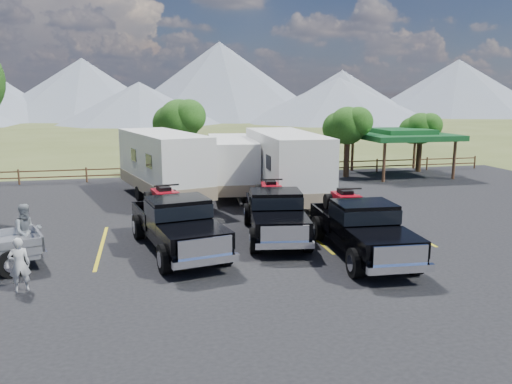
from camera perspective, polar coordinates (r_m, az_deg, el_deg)
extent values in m
plane|color=#465122|center=(16.00, 3.78, -9.14)|extent=(320.00, 320.00, 0.00)
cube|color=black|center=(18.74, 1.20, -6.01)|extent=(44.00, 34.00, 0.04)
cube|color=gold|center=(19.28, -17.25, -5.96)|extent=(0.12, 5.50, 0.01)
cube|color=gold|center=(19.33, -5.31, -5.45)|extent=(0.12, 5.50, 0.01)
cube|color=gold|center=(20.20, 6.06, -4.74)|extent=(0.12, 5.50, 0.01)
cube|color=gold|center=(21.77, 16.11, -3.96)|extent=(0.12, 5.50, 0.01)
cylinder|color=black|center=(34.34, 10.31, 3.99)|extent=(0.39, 0.39, 2.80)
sphere|color=#214D13|center=(34.15, 10.44, 7.48)|extent=(2.52, 2.52, 2.52)
sphere|color=#214D13|center=(33.94, 11.60, 7.88)|extent=(1.98, 1.98, 1.98)
sphere|color=#214D13|center=(34.34, 9.39, 7.23)|extent=(2.16, 2.16, 2.16)
cylinder|color=black|center=(37.94, 18.12, 4.06)|extent=(0.38, 0.38, 2.52)
sphere|color=#214D13|center=(37.77, 18.30, 6.90)|extent=(2.24, 2.24, 2.24)
sphere|color=#214D13|center=(37.67, 19.26, 7.20)|extent=(1.76, 1.76, 1.76)
sphere|color=#214D13|center=(37.86, 17.42, 6.72)|extent=(1.92, 1.92, 1.92)
cylinder|color=black|center=(33.71, -8.62, 4.15)|extent=(0.41, 0.41, 3.08)
sphere|color=#214D13|center=(33.52, -8.73, 8.07)|extent=(2.80, 2.80, 2.80)
sphere|color=#214D13|center=(33.06, -7.64, 8.58)|extent=(2.20, 2.20, 2.20)
sphere|color=#214D13|center=(33.94, -9.73, 7.74)|extent=(2.40, 2.40, 2.40)
cylinder|color=brown|center=(34.17, -25.48, 1.53)|extent=(0.12, 0.12, 1.00)
cylinder|color=brown|center=(33.49, -18.80, 1.84)|extent=(0.12, 0.12, 1.00)
cylinder|color=brown|center=(33.28, -11.94, 2.14)|extent=(0.12, 0.12, 1.00)
cylinder|color=brown|center=(33.56, -5.10, 2.41)|extent=(0.12, 0.12, 1.00)
cylinder|color=brown|center=(34.30, 1.55, 2.63)|extent=(0.12, 0.12, 1.00)
cylinder|color=brown|center=(35.47, 7.84, 2.82)|extent=(0.12, 0.12, 1.00)
cylinder|color=brown|center=(37.05, 13.66, 2.95)|extent=(0.12, 0.12, 1.00)
cylinder|color=brown|center=(38.97, 18.95, 3.05)|extent=(0.12, 0.12, 1.00)
cylinder|color=brown|center=(41.19, 23.72, 3.12)|extent=(0.12, 0.12, 1.00)
cube|color=brown|center=(33.88, -1.74, 2.44)|extent=(36.00, 0.06, 0.08)
cube|color=brown|center=(33.82, -1.74, 3.11)|extent=(36.00, 0.06, 0.08)
cylinder|color=brown|center=(32.73, 14.43, 3.30)|extent=(0.20, 0.20, 2.60)
cylinder|color=brown|center=(37.22, 10.96, 4.34)|extent=(0.20, 0.20, 2.60)
cylinder|color=brown|center=(35.27, 21.70, 3.40)|extent=(0.20, 0.20, 2.60)
cylinder|color=brown|center=(39.47, 17.65, 4.40)|extent=(0.20, 0.20, 2.60)
cube|color=#175224|center=(35.95, 16.31, 6.19)|extent=(6.20, 6.20, 0.35)
cube|color=#175224|center=(35.92, 16.34, 6.67)|extent=(3.50, 3.50, 0.35)
cone|color=gray|center=(127.15, -19.12, 11.13)|extent=(44.00, 44.00, 14.00)
cone|color=gray|center=(123.81, -4.16, 12.64)|extent=(52.00, 52.00, 18.00)
cone|color=gray|center=(138.63, 9.79, 11.09)|extent=(40.00, 40.00, 12.00)
cone|color=gray|center=(150.27, 21.99, 11.02)|extent=(50.00, 50.00, 15.00)
cone|color=gray|center=(101.42, -13.16, 9.91)|extent=(32.00, 32.00, 8.00)
cone|color=gray|center=(105.95, 9.36, 10.36)|extent=(40.00, 40.00, 9.00)
cube|color=black|center=(17.97, -8.93, -4.62)|extent=(3.11, 6.29, 0.38)
cube|color=black|center=(15.98, -7.05, -5.10)|extent=(2.37, 2.27, 0.53)
cube|color=black|center=(17.66, -8.89, -2.35)|extent=(2.27, 2.01, 1.06)
cube|color=black|center=(17.62, -8.91, -1.85)|extent=(2.33, 2.08, 0.48)
cube|color=black|center=(19.68, -10.41, -2.42)|extent=(2.49, 2.89, 0.58)
cube|color=white|center=(15.01, -5.82, -6.35)|extent=(1.67, 0.42, 0.58)
cube|color=white|center=(15.08, -5.72, -7.87)|extent=(2.07, 0.60, 0.23)
cube|color=white|center=(20.97, -11.21, -2.61)|extent=(2.06, 0.58, 0.23)
cylinder|color=black|center=(15.85, -10.39, -7.54)|extent=(0.50, 0.99, 0.95)
cylinder|color=black|center=(16.40, -3.59, -6.74)|extent=(0.50, 0.99, 0.95)
cylinder|color=black|center=(19.78, -13.30, -3.90)|extent=(0.50, 0.99, 0.95)
cylinder|color=black|center=(20.22, -7.76, -3.38)|extent=(0.50, 0.99, 0.95)
cube|color=maroon|center=(19.53, -10.49, -0.38)|extent=(1.00, 1.49, 0.37)
cube|color=black|center=(19.48, -10.51, 0.38)|extent=(0.57, 0.86, 0.19)
cube|color=maroon|center=(18.96, -10.08, -0.39)|extent=(0.90, 0.53, 0.23)
cylinder|color=black|center=(18.99, -10.20, 0.76)|extent=(0.94, 0.25, 0.06)
cylinder|color=black|center=(18.92, -11.44, -1.44)|extent=(0.39, 0.63, 0.59)
cylinder|color=black|center=(19.14, -8.67, -1.20)|extent=(0.39, 0.63, 0.59)
cylinder|color=black|center=(20.03, -12.18, -0.78)|extent=(0.39, 0.63, 0.59)
cylinder|color=black|center=(20.24, -9.55, -0.56)|extent=(0.39, 0.63, 0.59)
cube|color=black|center=(19.51, 2.18, -3.33)|extent=(2.68, 5.97, 0.36)
cube|color=black|center=(17.55, 2.88, -3.71)|extent=(2.18, 2.08, 0.50)
cube|color=black|center=(19.23, 2.23, -1.32)|extent=(2.11, 1.84, 1.01)
cube|color=black|center=(19.19, 2.24, -0.87)|extent=(2.16, 1.90, 0.45)
cube|color=black|center=(21.21, 1.65, -1.38)|extent=(2.27, 2.68, 0.56)
cube|color=white|center=(16.58, 3.31, -4.78)|extent=(1.61, 0.32, 0.56)
cube|color=white|center=(16.63, 3.32, -6.11)|extent=(1.98, 0.47, 0.22)
cube|color=white|center=(22.46, 1.34, -1.56)|extent=(1.98, 0.45, 0.22)
cylinder|color=black|center=(17.56, -0.21, -5.58)|extent=(0.43, 0.94, 0.91)
cylinder|color=black|center=(17.78, 5.93, -5.42)|extent=(0.43, 0.94, 0.91)
cylinder|color=black|center=(21.41, -0.94, -2.52)|extent=(0.43, 0.94, 0.91)
cylinder|color=black|center=(21.60, 4.10, -2.43)|extent=(0.43, 0.94, 0.91)
cube|color=maroon|center=(21.07, 1.66, 0.43)|extent=(0.89, 1.40, 0.35)
cube|color=black|center=(21.02, 1.66, 1.10)|extent=(0.51, 0.81, 0.18)
cube|color=maroon|center=(20.51, 1.82, 0.42)|extent=(0.85, 0.47, 0.22)
cylinder|color=black|center=(20.54, 1.79, 1.44)|extent=(0.91, 0.19, 0.06)
cylinder|color=black|center=(20.52, 0.55, -0.43)|extent=(0.34, 0.60, 0.57)
cylinder|color=black|center=(20.62, 3.07, -0.39)|extent=(0.34, 0.60, 0.57)
cylinder|color=black|center=(21.61, 0.31, 0.16)|extent=(0.34, 0.60, 0.57)
cylinder|color=black|center=(21.70, 2.70, 0.19)|extent=(0.34, 0.60, 0.57)
cube|color=black|center=(17.66, 11.97, -5.06)|extent=(2.25, 5.97, 0.37)
cube|color=black|center=(15.81, 14.58, -5.66)|extent=(2.09, 1.97, 0.51)
cube|color=black|center=(17.36, 12.21, -2.82)|extent=(2.03, 1.72, 1.03)
cube|color=black|center=(17.33, 12.24, -2.33)|extent=(2.07, 1.79, 0.46)
cube|color=black|center=(19.27, 10.05, -2.77)|extent=(2.12, 2.59, 0.57)
cube|color=white|center=(14.91, 16.19, -6.97)|extent=(1.65, 0.18, 0.57)
cube|color=white|center=(14.98, 16.21, -8.46)|extent=(2.03, 0.31, 0.23)
cube|color=white|center=(20.49, 8.89, -2.90)|extent=(2.02, 0.29, 0.23)
cylinder|color=black|center=(15.57, 11.28, -7.96)|extent=(0.36, 0.94, 0.93)
cylinder|color=black|center=(16.33, 17.72, -7.38)|extent=(0.36, 0.94, 0.93)
cylinder|color=black|center=(19.27, 7.09, -4.12)|extent=(0.36, 0.94, 0.93)
cylinder|color=black|center=(19.89, 12.47, -3.82)|extent=(0.36, 0.94, 0.93)
cube|color=maroon|center=(19.12, 10.12, -0.75)|extent=(0.80, 1.38, 0.36)
cube|color=black|center=(19.07, 10.14, 0.01)|extent=(0.46, 0.80, 0.19)
cube|color=maroon|center=(18.58, 10.70, -0.79)|extent=(0.84, 0.41, 0.23)
cylinder|color=black|center=(18.60, 10.63, 0.36)|extent=(0.93, 0.12, 0.06)
cylinder|color=black|center=(18.49, 9.31, -1.77)|extent=(0.30, 0.59, 0.58)
cylinder|color=black|center=(18.80, 11.99, -1.66)|extent=(0.30, 0.59, 0.58)
cylinder|color=black|center=(19.54, 8.27, -1.05)|extent=(0.30, 0.59, 0.58)
cylinder|color=black|center=(19.84, 10.83, -0.95)|extent=(0.30, 0.59, 0.58)
cube|color=white|center=(26.63, -10.60, 3.53)|extent=(4.70, 8.61, 2.96)
cube|color=gray|center=(26.80, -10.52, 1.10)|extent=(4.74, 8.66, 0.66)
cube|color=black|center=(24.27, -12.17, 3.46)|extent=(0.28, 0.96, 0.66)
cube|color=black|center=(25.11, -6.32, 3.89)|extent=(0.28, 0.96, 0.66)
cylinder|color=black|center=(26.88, -13.20, -0.17)|extent=(0.47, 0.81, 0.77)
cylinder|color=black|center=(27.59, -8.24, 0.29)|extent=(0.47, 0.81, 0.77)
cube|color=black|center=(22.16, -6.52, -1.88)|extent=(0.65, 1.94, 0.11)
cube|color=white|center=(27.90, -2.79, 3.51)|extent=(2.92, 7.36, 2.59)
cube|color=gray|center=(28.05, -2.77, 1.47)|extent=(2.95, 7.40, 0.58)
cube|color=black|center=(26.02, -5.02, 3.50)|extent=(0.09, 0.86, 0.58)
cube|color=black|center=(26.22, 0.07, 3.60)|extent=(0.09, 0.86, 0.58)
cylinder|color=black|center=(28.35, -4.99, 0.56)|extent=(0.30, 0.69, 0.67)
cylinder|color=black|center=(28.52, -0.64, 0.66)|extent=(0.30, 0.69, 0.67)
cube|color=black|center=(23.75, -1.86, -1.10)|extent=(0.27, 1.73, 0.10)
cube|color=white|center=(25.45, 3.40, 3.42)|extent=(2.93, 8.40, 3.00)
cube|color=gray|center=(25.63, 3.37, 0.84)|extent=(2.95, 8.44, 0.67)
cube|color=black|center=(23.10, 1.42, 3.41)|extent=(0.05, 1.00, 0.67)
cube|color=black|center=(23.81, 7.77, 3.54)|extent=(0.05, 1.00, 0.67)
cylinder|color=black|center=(25.78, 0.47, -0.33)|extent=(0.30, 0.79, 0.78)
cylinder|color=black|center=(26.38, 5.82, -0.13)|extent=(0.30, 0.79, 0.78)
cube|color=black|center=(20.85, 6.80, -2.69)|extent=(0.20, 2.00, 0.11)
cube|color=#919399|center=(17.76, -27.11, -5.28)|extent=(2.74, 2.47, 0.52)
cube|color=white|center=(17.95, -23.40, -5.86)|extent=(0.76, 1.80, 0.21)
cylinder|color=black|center=(18.74, -26.72, -5.81)|extent=(0.90, 0.55, 0.85)
cylinder|color=black|center=(17.04, -26.14, -7.37)|extent=(0.90, 0.55, 0.85)
imported|color=#B8B8B8|center=(15.65, -25.43, -7.50)|extent=(0.64, 0.50, 1.57)
imported|color=slate|center=(18.58, -24.68, -4.11)|extent=(1.14, 1.05, 1.89)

